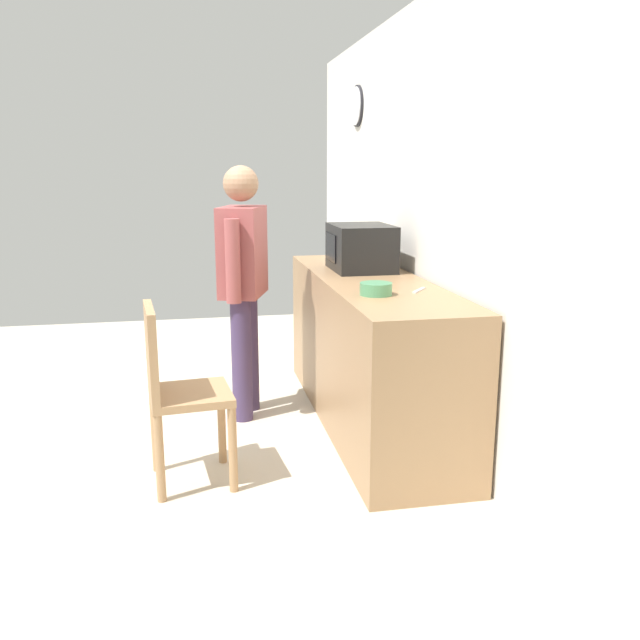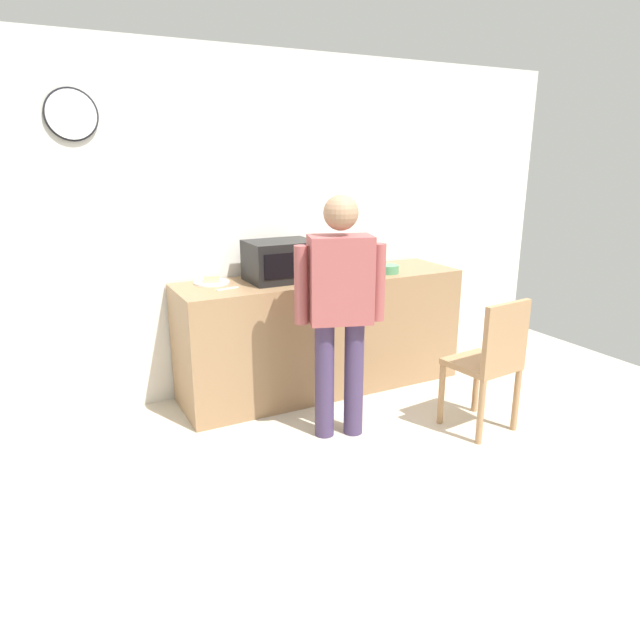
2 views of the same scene
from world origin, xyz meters
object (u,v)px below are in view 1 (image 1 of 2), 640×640
at_px(salad_bowl, 376,289).
at_px(spoon_utensil, 333,261).
at_px(microwave, 361,248).
at_px(wooden_chair, 175,387).
at_px(person_standing, 243,274).
at_px(sandwich_plate, 362,257).
at_px(fork_utensil, 419,290).

distance_m(salad_bowl, spoon_utensil, 1.33).
relative_size(microwave, wooden_chair, 0.53).
distance_m(person_standing, wooden_chair, 1.10).
xyz_separation_m(sandwich_plate, spoon_utensil, (0.04, -0.23, -0.02)).
bearing_deg(fork_utensil, wooden_chair, -82.07).
xyz_separation_m(microwave, spoon_utensil, (-0.45, -0.09, -0.15)).
xyz_separation_m(fork_utensil, person_standing, (-0.74, -0.91, 0.00)).
relative_size(sandwich_plate, wooden_chair, 0.28).
height_order(sandwich_plate, fork_utensil, sandwich_plate).
xyz_separation_m(sandwich_plate, fork_utensil, (1.30, -0.01, -0.02)).
relative_size(person_standing, wooden_chair, 1.71).
bearing_deg(microwave, spoon_utensil, -168.60).
xyz_separation_m(microwave, fork_utensil, (0.80, 0.13, -0.15)).
height_order(fork_utensil, spoon_utensil, same).
distance_m(fork_utensil, spoon_utensil, 1.27).
bearing_deg(sandwich_plate, wooden_chair, -42.37).
bearing_deg(salad_bowl, microwave, 170.69).
xyz_separation_m(salad_bowl, wooden_chair, (0.12, -1.07, -0.44)).
height_order(microwave, person_standing, person_standing).
bearing_deg(fork_utensil, person_standing, -128.91).
height_order(microwave, spoon_utensil, microwave).
relative_size(salad_bowl, person_standing, 0.11).
xyz_separation_m(microwave, salad_bowl, (0.87, -0.14, -0.12)).
xyz_separation_m(sandwich_plate, wooden_chair, (1.49, -1.36, -0.43)).
height_order(salad_bowl, wooden_chair, salad_bowl).
distance_m(fork_utensil, person_standing, 1.17).
height_order(fork_utensil, wooden_chair, wooden_chair).
relative_size(sandwich_plate, person_standing, 0.16).
xyz_separation_m(fork_utensil, wooden_chair, (0.19, -1.34, -0.41)).
bearing_deg(spoon_utensil, wooden_chair, -37.96).
height_order(sandwich_plate, wooden_chair, sandwich_plate).
distance_m(sandwich_plate, salad_bowl, 1.40).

